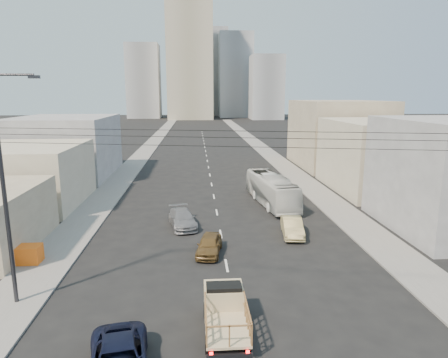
{
  "coord_description": "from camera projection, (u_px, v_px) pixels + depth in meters",
  "views": [
    {
      "loc": [
        -1.88,
        -16.12,
        10.87
      ],
      "look_at": [
        0.59,
        18.63,
        3.5
      ],
      "focal_mm": 32.0,
      "sensor_mm": 36.0,
      "label": 1
    }
  ],
  "objects": [
    {
      "name": "sedan_brown",
      "position": [
        209.0,
        245.0,
        27.72
      ],
      "size": [
        2.17,
        4.07,
        1.32
      ],
      "primitive_type": "imported",
      "rotation": [
        0.0,
        0.0,
        -0.16
      ],
      "color": "brown",
      "rests_on": "ground"
    },
    {
      "name": "lane_dashes",
      "position": [
        207.0,
        158.0,
        69.83
      ],
      "size": [
        0.15,
        104.0,
        0.01
      ],
      "color": "silver",
      "rests_on": "ground"
    },
    {
      "name": "midrise_back",
      "position": [
        210.0,
        73.0,
        209.15
      ],
      "size": [
        18.0,
        18.0,
        44.0
      ],
      "primitive_type": "cube",
      "color": "gray",
      "rests_on": "ground"
    },
    {
      "name": "bldg_right_far",
      "position": [
        338.0,
        134.0,
        61.4
      ],
      "size": [
        12.0,
        16.0,
        10.0
      ],
      "primitive_type": "cube",
      "color": "tan",
      "rests_on": "ground"
    },
    {
      "name": "high_rise_tower",
      "position": [
        190.0,
        51.0,
        177.52
      ],
      "size": [
        20.0,
        20.0,
        60.0
      ],
      "primitive_type": "cube",
      "color": "tan",
      "rests_on": "ground"
    },
    {
      "name": "midrise_nw",
      "position": [
        144.0,
        82.0,
        188.45
      ],
      "size": [
        15.0,
        15.0,
        34.0
      ],
      "primitive_type": "cube",
      "color": "gray",
      "rests_on": "ground"
    },
    {
      "name": "midrise_east",
      "position": [
        266.0,
        88.0,
        178.31
      ],
      "size": [
        14.0,
        14.0,
        28.0
      ],
      "primitive_type": "cube",
      "color": "gray",
      "rests_on": "ground"
    },
    {
      "name": "ground",
      "position": [
        240.0,
        339.0,
        18.11
      ],
      "size": [
        420.0,
        420.0,
        0.0
      ],
      "primitive_type": "plane",
      "color": "black",
      "rests_on": "ground"
    },
    {
      "name": "bldg_right_mid",
      "position": [
        382.0,
        156.0,
        45.96
      ],
      "size": [
        11.0,
        14.0,
        8.0
      ],
      "primitive_type": "cube",
      "color": "#B3AA90",
      "rests_on": "ground"
    },
    {
      "name": "sidewalk_left",
      "position": [
        150.0,
        146.0,
        85.59
      ],
      "size": [
        3.5,
        180.0,
        0.12
      ],
      "primitive_type": "cube",
      "color": "slate",
      "rests_on": "ground"
    },
    {
      "name": "streetlamp_left",
      "position": [
        5.0,
        185.0,
        19.89
      ],
      "size": [
        2.36,
        0.25,
        12.0
      ],
      "color": "#2D2D33",
      "rests_on": "ground"
    },
    {
      "name": "midrise_ne",
      "position": [
        235.0,
        76.0,
        195.76
      ],
      "size": [
        16.0,
        16.0,
        40.0
      ],
      "primitive_type": "cube",
      "color": "gray",
      "rests_on": "ground"
    },
    {
      "name": "bldg_left_far",
      "position": [
        66.0,
        147.0,
        53.99
      ],
      "size": [
        12.0,
        16.0,
        8.0
      ],
      "primitive_type": "cube",
      "color": "gray",
      "rests_on": "ground"
    },
    {
      "name": "crate_stack",
      "position": [
        27.0,
        254.0,
        25.98
      ],
      "size": [
        1.8,
        1.2,
        1.14
      ],
      "color": "orange",
      "rests_on": "sidewalk_left"
    },
    {
      "name": "sedan_grey",
      "position": [
        182.0,
        219.0,
        33.45
      ],
      "size": [
        2.84,
        5.1,
        1.4
      ],
      "primitive_type": "imported",
      "rotation": [
        0.0,
        0.0,
        0.19
      ],
      "color": "slate",
      "rests_on": "ground"
    },
    {
      "name": "sidewalk_right",
      "position": [
        258.0,
        145.0,
        87.22
      ],
      "size": [
        3.5,
        180.0,
        0.12
      ],
      "primitive_type": "cube",
      "color": "slate",
      "rests_on": "ground"
    },
    {
      "name": "city_bus",
      "position": [
        271.0,
        190.0,
        40.26
      ],
      "size": [
        3.82,
        10.93,
        2.98
      ],
      "primitive_type": "imported",
      "rotation": [
        0.0,
        0.0,
        0.13
      ],
      "color": "silver",
      "rests_on": "ground"
    },
    {
      "name": "flatbed_pickup",
      "position": [
        225.0,
        309.0,
        18.55
      ],
      "size": [
        1.95,
        4.41,
        1.9
      ],
      "color": "tan",
      "rests_on": "ground"
    },
    {
      "name": "bldg_left_mid",
      "position": [
        24.0,
        176.0,
        39.59
      ],
      "size": [
        11.0,
        12.0,
        6.0
      ],
      "primitive_type": "cube",
      "color": "#B3AA90",
      "rests_on": "ground"
    },
    {
      "name": "sedan_tan",
      "position": [
        292.0,
        227.0,
        31.33
      ],
      "size": [
        1.97,
        4.4,
        1.4
      ],
      "primitive_type": "imported",
      "rotation": [
        0.0,
        0.0,
        -0.12
      ],
      "color": "tan",
      "rests_on": "ground"
    },
    {
      "name": "overhead_wires",
      "position": [
        238.0,
        138.0,
        17.72
      ],
      "size": [
        23.01,
        5.02,
        0.72
      ],
      "color": "black",
      "rests_on": "ground"
    }
  ]
}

